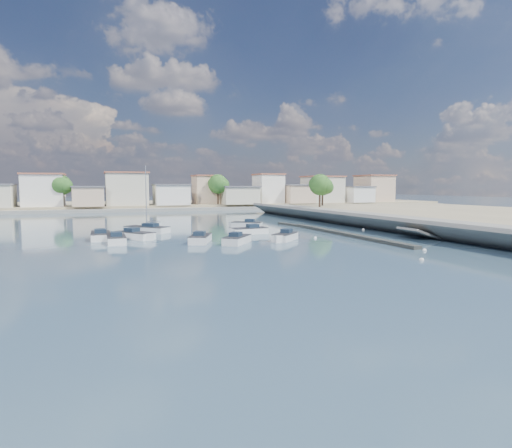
{
  "coord_description": "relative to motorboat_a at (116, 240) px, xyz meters",
  "views": [
    {
      "loc": [
        -21.88,
        -35.89,
        6.07
      ],
      "look_at": [
        -3.34,
        14.21,
        1.4
      ],
      "focal_mm": 30.0,
      "sensor_mm": 36.0,
      "label": 1
    }
  ],
  "objects": [
    {
      "name": "motorboat_g",
      "position": [
        2.35,
        2.9,
        0.0
      ],
      "size": [
        4.55,
        5.28,
        1.48
      ],
      "color": "silver",
      "rests_on": "ground"
    },
    {
      "name": "far_town",
      "position": [
        30.87,
        64.58,
        4.56
      ],
      "size": [
        113.01,
        12.8,
        8.35
      ],
      "color": "beige",
      "rests_on": "far_shore_land"
    },
    {
      "name": "ground",
      "position": [
        20.16,
        27.66,
        -0.38
      ],
      "size": [
        400.0,
        400.0,
        0.0
      ],
      "primitive_type": "plane",
      "color": "#2D495B",
      "rests_on": "ground"
    },
    {
      "name": "motorboat_f",
      "position": [
        18.86,
        12.07,
        -0.0
      ],
      "size": [
        4.78,
        3.87,
        1.48
      ],
      "color": "silver",
      "rests_on": "ground"
    },
    {
      "name": "motorboat_b",
      "position": [
        8.74,
        -2.45,
        -0.0
      ],
      "size": [
        3.52,
        5.2,
        1.48
      ],
      "color": "silver",
      "rests_on": "ground"
    },
    {
      "name": "shore_trees",
      "position": [
        28.5,
        55.77,
        5.84
      ],
      "size": [
        74.56,
        38.32,
        7.92
      ],
      "color": "#38281E",
      "rests_on": "ground"
    },
    {
      "name": "far_shore_land",
      "position": [
        20.16,
        79.66,
        0.32
      ],
      "size": [
        160.0,
        40.0,
        1.4
      ],
      "primitive_type": "cube",
      "color": "gray",
      "rests_on": "ground"
    },
    {
      "name": "motorboat_d",
      "position": [
        17.89,
        -4.45,
        -0.0
      ],
      "size": [
        4.18,
        4.18,
        1.48
      ],
      "color": "silver",
      "rests_on": "ground"
    },
    {
      "name": "seawall_walkway",
      "position": [
        38.66,
        0.66,
        0.52
      ],
      "size": [
        5.0,
        90.0,
        1.8
      ],
      "primitive_type": "cube",
      "color": "slate",
      "rests_on": "ground"
    },
    {
      "name": "motorboat_e",
      "position": [
        -1.56,
        4.13,
        -0.0
      ],
      "size": [
        2.1,
        5.84,
        1.48
      ],
      "color": "silver",
      "rests_on": "ground"
    },
    {
      "name": "motorboat_h",
      "position": [
        12.27,
        -4.78,
        -0.0
      ],
      "size": [
        4.18,
        4.68,
        1.48
      ],
      "color": "silver",
      "rests_on": "ground"
    },
    {
      "name": "motorboat_a",
      "position": [
        0.0,
        0.0,
        0.0
      ],
      "size": [
        1.88,
        5.3,
        1.48
      ],
      "color": "silver",
      "rests_on": "ground"
    },
    {
      "name": "breakwater",
      "position": [
        27.06,
        0.34,
        -0.21
      ],
      "size": [
        2.0,
        31.02,
        0.35
      ],
      "color": "black",
      "rests_on": "ground"
    },
    {
      "name": "sailboat",
      "position": [
        4.04,
        9.95,
        0.03
      ],
      "size": [
        5.88,
        5.97,
        9.0
      ],
      "color": "silver",
      "rests_on": "ground"
    },
    {
      "name": "motorboat_c",
      "position": [
        16.14,
        3.22,
        0.0
      ],
      "size": [
        5.36,
        2.23,
        1.48
      ],
      "color": "silver",
      "rests_on": "ground"
    },
    {
      "name": "mooring_buoys",
      "position": [
        23.93,
        -1.79,
        -0.33
      ],
      "size": [
        15.49,
        35.59,
        0.38
      ],
      "color": "silver",
      "rests_on": "ground"
    },
    {
      "name": "far_shore_quay",
      "position": [
        20.16,
        58.66,
        0.02
      ],
      "size": [
        160.0,
        2.5,
        0.8
      ],
      "primitive_type": "cube",
      "color": "slate",
      "rests_on": "ground"
    }
  ]
}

